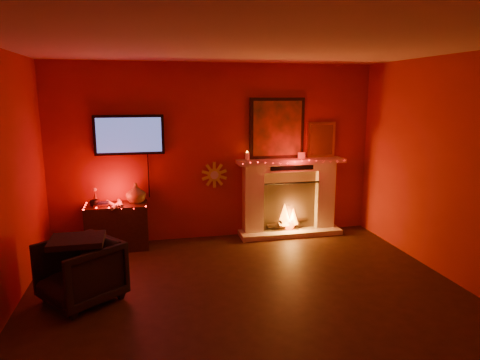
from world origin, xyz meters
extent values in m
plane|color=black|center=(0.00, 0.00, 0.00)|extent=(5.00, 5.00, 0.00)
plane|color=beige|center=(0.00, 0.00, 2.70)|extent=(5.00, 5.00, 0.00)
plane|color=maroon|center=(0.00, 2.50, 1.35)|extent=(5.00, 0.00, 5.00)
plane|color=maroon|center=(0.00, -2.50, 1.35)|extent=(5.00, 0.00, 5.00)
plane|color=maroon|center=(2.50, 0.00, 1.35)|extent=(0.00, 5.00, 5.00)
cube|color=beige|center=(1.15, 2.30, 0.04)|extent=(1.65, 0.40, 0.08)
cube|color=beige|center=(0.55, 2.39, 0.55)|extent=(0.30, 0.22, 0.95)
cube|color=beige|center=(1.75, 2.39, 0.55)|extent=(0.30, 0.22, 0.95)
cube|color=beige|center=(1.15, 2.39, 1.10)|extent=(1.50, 0.22, 0.14)
cube|color=beige|center=(1.15, 2.33, 1.20)|extent=(1.72, 0.34, 0.06)
cube|color=#926B55|center=(1.15, 2.45, 0.55)|extent=(0.90, 0.10, 0.95)
cube|color=black|center=(1.15, 2.27, 0.47)|extent=(0.90, 0.02, 0.78)
cylinder|color=black|center=(1.05, 2.36, 0.14)|extent=(0.55, 0.09, 0.09)
cylinder|color=black|center=(1.23, 2.38, 0.20)|extent=(0.51, 0.18, 0.08)
cone|color=orange|center=(1.07, 2.36, 0.33)|extent=(0.20, 0.20, 0.34)
cone|color=orange|center=(1.22, 2.37, 0.29)|extent=(0.16, 0.16, 0.26)
sphere|color=#FF3F07|center=(1.15, 2.36, 0.16)|extent=(0.18, 0.18, 0.18)
cube|color=black|center=(0.95, 2.46, 1.71)|extent=(0.88, 0.05, 0.95)
cube|color=#CA521A|center=(0.95, 2.44, 1.71)|extent=(0.78, 0.01, 0.85)
cube|color=gold|center=(1.70, 2.47, 1.51)|extent=(0.46, 0.04, 0.56)
cube|color=#AE7D28|center=(1.70, 2.45, 1.51)|extent=(0.38, 0.01, 0.48)
cylinder|color=white|center=(0.45, 2.38, 1.29)|extent=(0.07, 0.07, 0.12)
cube|color=beige|center=(1.33, 2.36, 1.28)|extent=(0.12, 0.01, 0.10)
cube|color=black|center=(-1.30, 2.46, 1.65)|extent=(1.00, 0.06, 0.58)
cube|color=#465BB5|center=(-1.30, 2.42, 1.65)|extent=(0.92, 0.01, 0.50)
cylinder|color=black|center=(-1.05, 2.47, 1.03)|extent=(0.02, 0.02, 0.66)
cylinder|color=gold|center=(-0.05, 2.48, 1.00)|extent=(0.20, 0.03, 0.20)
cylinder|color=beige|center=(-0.05, 2.46, 1.00)|extent=(0.13, 0.01, 0.13)
cube|color=black|center=(-1.53, 2.26, 0.33)|extent=(0.88, 0.44, 0.67)
imported|color=brown|center=(-1.24, 2.30, 0.81)|extent=(0.29, 0.29, 0.30)
imported|color=black|center=(-1.82, 2.20, 0.71)|extent=(0.12, 0.12, 0.10)
cylinder|color=beige|center=(-1.59, 2.20, 0.69)|extent=(0.19, 0.37, 0.05)
cylinder|color=beige|center=(-1.51, 2.11, 0.69)|extent=(0.15, 0.38, 0.05)
cylinder|color=beige|center=(-1.47, 2.23, 0.69)|extent=(0.11, 0.38, 0.05)
cube|color=#5E241A|center=(-1.73, 2.21, 0.68)|extent=(0.20, 0.14, 0.03)
cube|color=#1D2744|center=(-1.72, 2.22, 0.71)|extent=(0.17, 0.12, 0.02)
imported|color=black|center=(-1.82, 0.65, 0.34)|extent=(1.04, 1.04, 0.69)
camera|label=1|loc=(-1.07, -3.97, 2.23)|focal=32.00mm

